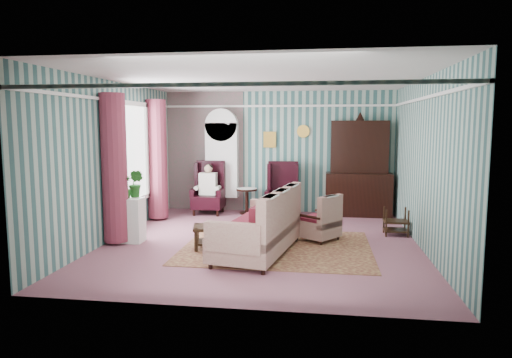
# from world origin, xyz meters

# --- Properties ---
(floor) EXTENTS (6.00, 6.00, 0.00)m
(floor) POSITION_xyz_m (0.00, 0.00, 0.00)
(floor) COLOR #955663
(floor) RESTS_ON ground
(room_shell) EXTENTS (5.53, 6.02, 2.91)m
(room_shell) POSITION_xyz_m (-0.62, 0.18, 2.01)
(room_shell) COLOR #335C5A
(room_shell) RESTS_ON ground
(bookcase) EXTENTS (0.80, 0.28, 2.24)m
(bookcase) POSITION_xyz_m (-1.35, 2.84, 1.12)
(bookcase) COLOR silver
(bookcase) RESTS_ON floor
(dresser_hutch) EXTENTS (1.50, 0.56, 2.36)m
(dresser_hutch) POSITION_xyz_m (1.90, 2.72, 1.18)
(dresser_hutch) COLOR black
(dresser_hutch) RESTS_ON floor
(wingback_left) EXTENTS (0.76, 0.80, 1.25)m
(wingback_left) POSITION_xyz_m (-1.60, 2.45, 0.62)
(wingback_left) COLOR black
(wingback_left) RESTS_ON floor
(wingback_right) EXTENTS (0.76, 0.80, 1.25)m
(wingback_right) POSITION_xyz_m (0.15, 2.45, 0.62)
(wingback_right) COLOR black
(wingback_right) RESTS_ON floor
(seated_woman) EXTENTS (0.44, 0.40, 1.18)m
(seated_woman) POSITION_xyz_m (-1.60, 2.45, 0.59)
(seated_woman) COLOR silver
(seated_woman) RESTS_ON floor
(round_side_table) EXTENTS (0.50, 0.50, 0.60)m
(round_side_table) POSITION_xyz_m (-0.70, 2.60, 0.30)
(round_side_table) COLOR black
(round_side_table) RESTS_ON floor
(nest_table) EXTENTS (0.45, 0.38, 0.54)m
(nest_table) POSITION_xyz_m (2.47, 0.90, 0.27)
(nest_table) COLOR black
(nest_table) RESTS_ON floor
(plant_stand) EXTENTS (0.55, 0.35, 0.80)m
(plant_stand) POSITION_xyz_m (-2.40, -0.30, 0.40)
(plant_stand) COLOR silver
(plant_stand) RESTS_ON floor
(rug) EXTENTS (3.20, 2.60, 0.01)m
(rug) POSITION_xyz_m (0.30, -0.30, 0.01)
(rug) COLOR #48181B
(rug) RESTS_ON floor
(sofa) EXTENTS (1.38, 2.33, 1.03)m
(sofa) POSITION_xyz_m (0.02, -0.74, 0.52)
(sofa) COLOR #B7AB8D
(sofa) RESTS_ON floor
(floral_armchair) EXTENTS (1.03, 1.02, 1.09)m
(floral_armchair) POSITION_xyz_m (1.00, 0.30, 0.54)
(floral_armchair) COLOR beige
(floral_armchair) RESTS_ON floor
(coffee_table) EXTENTS (0.94, 0.68, 0.40)m
(coffee_table) POSITION_xyz_m (-0.68, -0.50, 0.20)
(coffee_table) COLOR black
(coffee_table) RESTS_ON floor
(potted_plant_a) EXTENTS (0.44, 0.41, 0.39)m
(potted_plant_a) POSITION_xyz_m (-2.45, -0.40, 1.00)
(potted_plant_a) COLOR #174B1A
(potted_plant_a) RESTS_ON plant_stand
(potted_plant_b) EXTENTS (0.32, 0.28, 0.50)m
(potted_plant_b) POSITION_xyz_m (-2.28, -0.17, 1.05)
(potted_plant_b) COLOR #29561B
(potted_plant_b) RESTS_ON plant_stand
(potted_plant_c) EXTENTS (0.28, 0.28, 0.39)m
(potted_plant_c) POSITION_xyz_m (-2.44, -0.28, 1.00)
(potted_plant_c) COLOR #204B17
(potted_plant_c) RESTS_ON plant_stand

